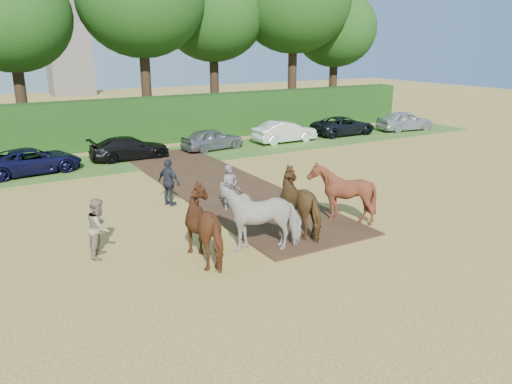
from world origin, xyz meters
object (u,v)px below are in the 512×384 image
plough_team (281,207)px  parked_cars (196,142)px  spectator_far (169,182)px  spectator_near (99,228)px

plough_team → parked_cars: bearing=77.9°
spectator_far → spectator_near: bearing=111.1°
spectator_far → plough_team: size_ratio=0.27×
spectator_near → parked_cars: (8.67, 12.57, -0.25)m
plough_team → parked_cars: size_ratio=0.18×
spectator_near → spectator_far: 5.22m
spectator_far → plough_team: 5.62m
spectator_far → plough_team: plough_team is taller
spectator_far → plough_team: bearing=176.4°
parked_cars → spectator_far: bearing=-119.5°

